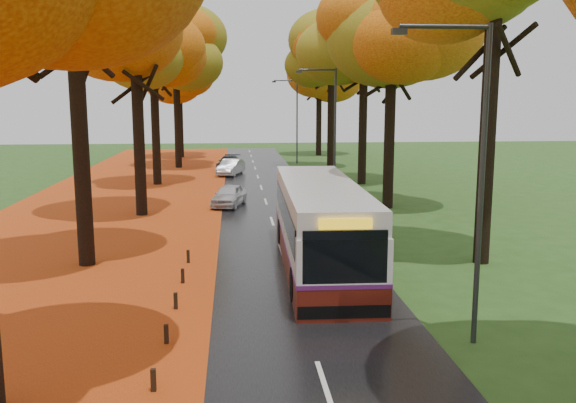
{
  "coord_description": "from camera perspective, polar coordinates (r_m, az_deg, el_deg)",
  "views": [
    {
      "loc": [
        -1.91,
        -6.44,
        6.23
      ],
      "look_at": [
        0.0,
        14.89,
        2.6
      ],
      "focal_mm": 38.0,
      "sensor_mm": 36.0,
      "label": 1
    }
  ],
  "objects": [
    {
      "name": "road",
      "position": [
        32.1,
        -1.61,
        -1.53
      ],
      "size": [
        6.5,
        90.0,
        0.04
      ],
      "primitive_type": "cube",
      "color": "black",
      "rests_on": "ground"
    },
    {
      "name": "centre_line",
      "position": [
        32.1,
        -1.61,
        -1.49
      ],
      "size": [
        0.12,
        90.0,
        0.01
      ],
      "primitive_type": "cube",
      "color": "silver",
      "rests_on": "road"
    },
    {
      "name": "leaf_verge",
      "position": [
        32.82,
        -17.5,
        -1.75
      ],
      "size": [
        12.0,
        90.0,
        0.02
      ],
      "primitive_type": "cube",
      "color": "#952C0D",
      "rests_on": "ground"
    },
    {
      "name": "leaf_drift",
      "position": [
        32.06,
        -7.06,
        -1.57
      ],
      "size": [
        0.9,
        90.0,
        0.01
      ],
      "primitive_type": "cube",
      "color": "#C64C14",
      "rests_on": "road"
    },
    {
      "name": "trees_left",
      "position": [
        34.07,
        -14.49,
        14.9
      ],
      "size": [
        9.2,
        74.0,
        13.88
      ],
      "color": "black",
      "rests_on": "ground"
    },
    {
      "name": "trees_right",
      "position": [
        34.75,
        10.46,
        15.18
      ],
      "size": [
        9.3,
        74.2,
        13.96
      ],
      "color": "black",
      "rests_on": "ground"
    },
    {
      "name": "streetlamp_near",
      "position": [
        15.66,
        16.92,
        3.64
      ],
      "size": [
        2.45,
        0.18,
        8.0
      ],
      "color": "#333538",
      "rests_on": "ground"
    },
    {
      "name": "streetlamp_mid",
      "position": [
        36.94,
        4.04,
        7.25
      ],
      "size": [
        2.45,
        0.18,
        8.0
      ],
      "color": "#333538",
      "rests_on": "ground"
    },
    {
      "name": "streetlamp_far",
      "position": [
        58.75,
        0.6,
        8.15
      ],
      "size": [
        2.45,
        0.18,
        8.0
      ],
      "color": "#333538",
      "rests_on": "ground"
    },
    {
      "name": "bus",
      "position": [
        22.6,
        3.02,
        -2.02
      ],
      "size": [
        3.0,
        11.9,
        3.12
      ],
      "rotation": [
        0.0,
        0.0,
        -0.02
      ],
      "color": "#56160D",
      "rests_on": "road"
    },
    {
      "name": "car_white",
      "position": [
        35.57,
        -5.53,
        0.58
      ],
      "size": [
        2.38,
        3.92,
        1.25
      ],
      "primitive_type": "imported",
      "rotation": [
        0.0,
        0.0,
        -0.27
      ],
      "color": "silver",
      "rests_on": "road"
    },
    {
      "name": "car_silver",
      "position": [
        50.03,
        -5.38,
        3.23
      ],
      "size": [
        2.45,
        4.16,
        1.3
      ],
      "primitive_type": "imported",
      "rotation": [
        0.0,
        0.0,
        -0.29
      ],
      "color": "#A4A6AC",
      "rests_on": "road"
    },
    {
      "name": "car_dark",
      "position": [
        54.18,
        -5.57,
        3.65
      ],
      "size": [
        2.37,
        4.3,
        1.18
      ],
      "primitive_type": "imported",
      "rotation": [
        0.0,
        0.0,
        -0.18
      ],
      "color": "black",
      "rests_on": "road"
    }
  ]
}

